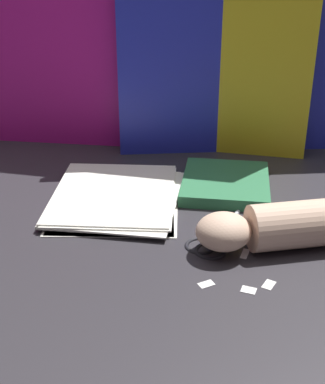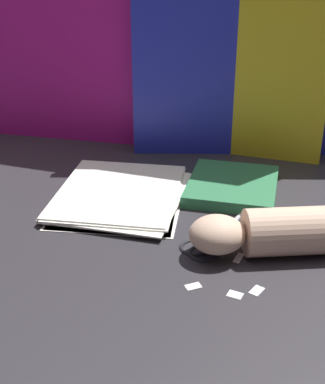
% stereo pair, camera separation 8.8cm
% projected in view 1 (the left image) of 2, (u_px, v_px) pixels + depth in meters
% --- Properties ---
extents(ground_plane, '(6.00, 6.00, 0.00)m').
position_uv_depth(ground_plane, '(139.00, 215.00, 1.04)').
color(ground_plane, '#2D2B30').
extents(backdrop_panel_left, '(0.51, 0.04, 0.42)m').
position_uv_depth(backdrop_panel_left, '(47.00, 62.00, 1.31)').
color(backdrop_panel_left, '#D81E9E').
rests_on(backdrop_panel_left, ground_plane).
extents(backdrop_panel_center, '(0.78, 0.12, 0.60)m').
position_uv_depth(backdrop_panel_center, '(147.00, 25.00, 1.25)').
color(backdrop_panel_center, yellow).
rests_on(backdrop_panel_center, ground_plane).
extents(backdrop_panel_right, '(0.75, 0.15, 0.49)m').
position_uv_depth(backdrop_panel_right, '(279.00, 51.00, 1.25)').
color(backdrop_panel_right, '#2833D1').
rests_on(backdrop_panel_right, ground_plane).
extents(paper_stack, '(0.27, 0.31, 0.02)m').
position_uv_depth(paper_stack, '(116.00, 197.00, 1.09)').
color(paper_stack, white).
rests_on(paper_stack, ground_plane).
extents(book_closed, '(0.19, 0.22, 0.02)m').
position_uv_depth(book_closed, '(226.00, 183.00, 1.14)').
color(book_closed, '#2D7247').
rests_on(book_closed, ground_plane).
extents(scissors, '(0.18, 0.19, 0.01)m').
position_uv_depth(scissors, '(216.00, 240.00, 0.94)').
color(scissors, silver).
rests_on(scissors, ground_plane).
extents(hand_forearm, '(0.30, 0.16, 0.08)m').
position_uv_depth(hand_forearm, '(282.00, 226.00, 0.91)').
color(hand_forearm, beige).
rests_on(hand_forearm, ground_plane).
extents(paper_scrap_near, '(0.03, 0.03, 0.00)m').
position_uv_depth(paper_scrap_near, '(269.00, 284.00, 0.83)').
color(paper_scrap_near, white).
rests_on(paper_scrap_near, ground_plane).
extents(paper_scrap_mid, '(0.02, 0.03, 0.00)m').
position_uv_depth(paper_scrap_mid, '(245.00, 254.00, 0.91)').
color(paper_scrap_mid, white).
rests_on(paper_scrap_mid, ground_plane).
extents(paper_scrap_far, '(0.03, 0.02, 0.00)m').
position_uv_depth(paper_scrap_far, '(249.00, 290.00, 0.82)').
color(paper_scrap_far, white).
rests_on(paper_scrap_far, ground_plane).
extents(paper_scrap_side, '(0.03, 0.03, 0.00)m').
position_uv_depth(paper_scrap_side, '(206.00, 284.00, 0.83)').
color(paper_scrap_side, white).
rests_on(paper_scrap_side, ground_plane).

